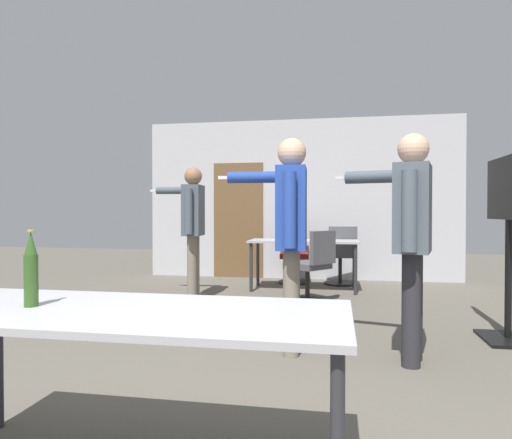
# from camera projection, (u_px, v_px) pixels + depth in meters

# --- Properties ---
(back_wall) EXTENTS (5.47, 0.12, 2.79)m
(back_wall) POSITION_uv_depth(u_px,v_px,m) (298.00, 200.00, 8.03)
(back_wall) COLOR #BCBCC1
(back_wall) RESTS_ON ground_plane
(conference_table_near) EXTENTS (1.94, 0.77, 0.75)m
(conference_table_near) POSITION_uv_depth(u_px,v_px,m) (127.00, 324.00, 1.99)
(conference_table_near) COLOR #A8A8AD
(conference_table_near) RESTS_ON ground_plane
(conference_table_far) EXTENTS (1.62, 0.69, 0.75)m
(conference_table_far) POSITION_uv_depth(u_px,v_px,m) (304.00, 246.00, 6.83)
(conference_table_far) COLOR #A8A8AD
(conference_table_far) RESTS_ON ground_plane
(tv_screen) EXTENTS (0.44, 1.09, 1.69)m
(tv_screen) POSITION_uv_depth(u_px,v_px,m) (509.00, 225.00, 4.13)
(tv_screen) COLOR black
(tv_screen) RESTS_ON ground_plane
(person_far_watching) EXTENTS (0.82, 0.63, 1.78)m
(person_far_watching) POSITION_uv_depth(u_px,v_px,m) (290.00, 223.00, 3.78)
(person_far_watching) COLOR slate
(person_far_watching) RESTS_ON ground_plane
(person_right_polo) EXTENTS (0.83, 0.61, 1.77)m
(person_right_polo) POSITION_uv_depth(u_px,v_px,m) (192.00, 219.00, 6.10)
(person_right_polo) COLOR slate
(person_right_polo) RESTS_ON ground_plane
(person_center_tall) EXTENTS (0.77, 0.80, 1.78)m
(person_center_tall) POSITION_uv_depth(u_px,v_px,m) (411.00, 225.00, 3.53)
(person_center_tall) COLOR #28282D
(person_center_tall) RESTS_ON ground_plane
(office_chair_side_rolled) EXTENTS (0.53, 0.58, 0.94)m
(office_chair_side_rolled) POSITION_uv_depth(u_px,v_px,m) (341.00, 257.00, 7.31)
(office_chair_side_rolled) COLOR black
(office_chair_side_rolled) RESTS_ON ground_plane
(office_chair_far_right) EXTENTS (0.69, 0.67, 0.93)m
(office_chair_far_right) POSITION_uv_depth(u_px,v_px,m) (312.00, 269.00, 5.90)
(office_chair_far_right) COLOR black
(office_chair_far_right) RESTS_ON ground_plane
(office_chair_far_left) EXTENTS (0.52, 0.57, 0.91)m
(office_chair_far_left) POSITION_uv_depth(u_px,v_px,m) (294.00, 257.00, 7.58)
(office_chair_far_left) COLOR black
(office_chair_far_left) RESTS_ON ground_plane
(beer_bottle) EXTENTS (0.06, 0.06, 0.35)m
(beer_bottle) POSITION_uv_depth(u_px,v_px,m) (31.00, 270.00, 2.04)
(beer_bottle) COLOR #2D511E
(beer_bottle) RESTS_ON conference_table_near
(drink_cup) EXTENTS (0.09, 0.09, 0.09)m
(drink_cup) POSITION_uv_depth(u_px,v_px,m) (287.00, 238.00, 6.71)
(drink_cup) COLOR #E05123
(drink_cup) RESTS_ON conference_table_far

